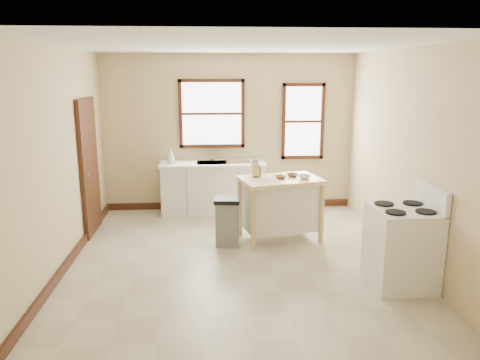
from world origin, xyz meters
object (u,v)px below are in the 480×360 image
object	(u,v)px
bowl_a	(281,177)
trash_bin	(227,222)
knife_block	(255,170)
dish_rack	(238,160)
bowl_b	(293,175)
soap_bottle_b	(172,158)
pepper_grinder	(260,171)
kitchen_island	(280,209)
gas_stove	(402,236)
bowl_c	(304,177)
soap_bottle_a	(171,156)

from	to	relation	value
bowl_a	trash_bin	world-z (taller)	bowl_a
knife_block	bowl_a	size ratio (longest dim) A/B	1.20
dish_rack	bowl_b	size ratio (longest dim) A/B	2.44
soap_bottle_b	pepper_grinder	bearing A→B (deg)	-66.08
soap_bottle_b	kitchen_island	size ratio (longest dim) A/B	0.17
soap_bottle_b	gas_stove	xyz separation A→B (m)	(2.90, -3.03, -0.41)
bowl_a	gas_stove	distance (m)	2.03
bowl_c	knife_block	bearing A→B (deg)	166.23
pepper_grinder	soap_bottle_b	bearing A→B (deg)	137.84
soap_bottle_a	trash_bin	size ratio (longest dim) A/B	0.35
knife_block	gas_stove	xyz separation A→B (m)	(1.57, -1.72, -0.44)
knife_block	pepper_grinder	world-z (taller)	knife_block
bowl_b	gas_stove	xyz separation A→B (m)	(1.00, -1.72, -0.37)
soap_bottle_a	knife_block	xyz separation A→B (m)	(1.35, -1.28, 0.00)
soap_bottle_a	soap_bottle_b	size ratio (longest dim) A/B	1.28
soap_bottle_a	dish_rack	distance (m)	1.19
soap_bottle_b	trash_bin	world-z (taller)	soap_bottle_b
gas_stove	trash_bin	bearing A→B (deg)	144.67
bowl_a	trash_bin	distance (m)	1.03
kitchen_island	bowl_c	bearing A→B (deg)	-23.86
bowl_b	bowl_c	bearing A→B (deg)	-49.45
knife_block	trash_bin	bearing A→B (deg)	-155.00
bowl_b	trash_bin	bearing A→B (deg)	-163.48
knife_block	pepper_grinder	distance (m)	0.08
kitchen_island	bowl_c	size ratio (longest dim) A/B	6.33
kitchen_island	gas_stove	size ratio (longest dim) A/B	0.96
kitchen_island	knife_block	xyz separation A→B (m)	(-0.36, 0.11, 0.58)
bowl_c	dish_rack	bearing A→B (deg)	121.18
bowl_a	bowl_c	size ratio (longest dim) A/B	0.91
trash_bin	soap_bottle_a	bearing A→B (deg)	126.71
knife_block	trash_bin	size ratio (longest dim) A/B	0.28
bowl_b	soap_bottle_b	bearing A→B (deg)	145.23
soap_bottle_a	soap_bottle_b	xyz separation A→B (m)	(0.02, 0.04, -0.03)
soap_bottle_b	bowl_a	bearing A→B (deg)	-64.09
soap_bottle_b	gas_stove	bearing A→B (deg)	-70.19
knife_block	bowl_b	bearing A→B (deg)	-10.02
soap_bottle_a	trash_bin	xyz separation A→B (m)	(0.92, -1.58, -0.69)
dish_rack	bowl_a	distance (m)	1.50
soap_bottle_b	pepper_grinder	xyz separation A→B (m)	(1.40, -1.27, 0.01)
kitchen_island	bowl_c	world-z (taller)	bowl_c
bowl_a	gas_stove	world-z (taller)	gas_stove
gas_stove	bowl_c	bearing A→B (deg)	119.05
soap_bottle_b	soap_bottle_a	bearing A→B (deg)	-140.22
bowl_b	bowl_c	world-z (taller)	bowl_c
soap_bottle_b	bowl_c	distance (m)	2.53
pepper_grinder	dish_rack	bearing A→B (deg)	100.92
soap_bottle_b	bowl_a	size ratio (longest dim) A/B	1.18
kitchen_island	bowl_b	size ratio (longest dim) A/B	6.55
bowl_a	gas_stove	bearing A→B (deg)	-53.07
knife_block	bowl_c	xyz separation A→B (m)	(0.71, -0.17, -0.07)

